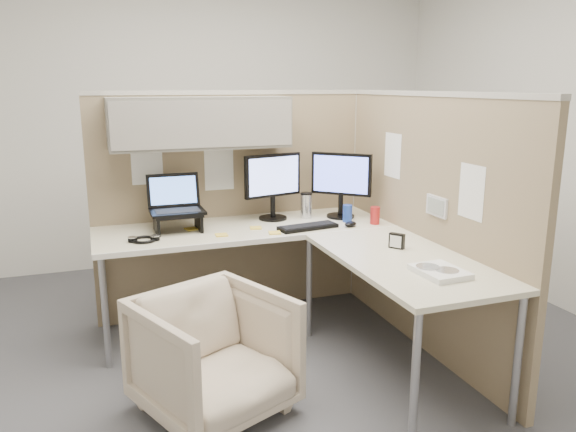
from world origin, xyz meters
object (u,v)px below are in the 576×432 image
object	(u,v)px
office_chair	(214,350)
monitor_left	(273,181)
desk	(298,245)
keyboard	(308,227)

from	to	relation	value
office_chair	monitor_left	world-z (taller)	monitor_left
office_chair	monitor_left	size ratio (longest dim) A/B	1.50
desk	monitor_left	xyz separation A→B (m)	(0.01, 0.55, 0.32)
office_chair	monitor_left	distance (m)	1.46
keyboard	monitor_left	bearing A→B (deg)	103.85
desk	keyboard	bearing A→B (deg)	54.97
office_chair	keyboard	distance (m)	1.19
desk	office_chair	world-z (taller)	desk
office_chair	monitor_left	bearing A→B (deg)	35.16
desk	keyboard	distance (m)	0.26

